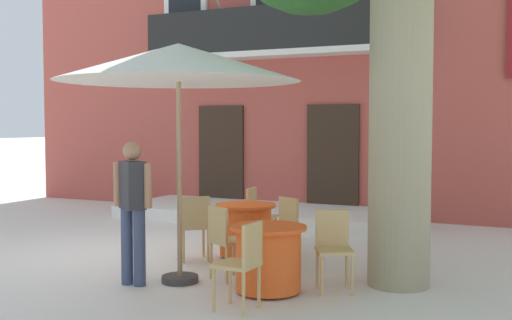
{
  "coord_description": "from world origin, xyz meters",
  "views": [
    {
      "loc": [
        5.61,
        -7.31,
        1.9
      ],
      "look_at": [
        1.08,
        2.15,
        1.3
      ],
      "focal_mm": 44.28,
      "sensor_mm": 36.0,
      "label": 1
    }
  ],
  "objects_px": {
    "ground_planter_left": "(128,193)",
    "cafe_chair_near_tree_2": "(243,260)",
    "cafe_table_middle": "(246,230)",
    "cafe_umbrella": "(179,64)",
    "cafe_chair_middle_1": "(283,226)",
    "ground_planter_right": "(406,214)",
    "cafe_chair_middle_2": "(258,213)",
    "cafe_chair_near_tree_0": "(333,244)",
    "cafe_table_near_tree": "(268,258)",
    "cafe_chair_near_tree_1": "(225,237)",
    "cafe_chair_middle_0": "(195,223)",
    "pedestrian_near_entrance": "(133,204)"
  },
  "relations": [
    {
      "from": "cafe_chair_near_tree_0",
      "to": "cafe_chair_near_tree_2",
      "type": "height_order",
      "value": "same"
    },
    {
      "from": "cafe_table_middle",
      "to": "cafe_umbrella",
      "type": "relative_size",
      "value": 0.3
    },
    {
      "from": "cafe_chair_middle_1",
      "to": "pedestrian_near_entrance",
      "type": "bearing_deg",
      "value": -124.65
    },
    {
      "from": "ground_planter_left",
      "to": "pedestrian_near_entrance",
      "type": "bearing_deg",
      "value": -52.38
    },
    {
      "from": "cafe_chair_middle_2",
      "to": "ground_planter_right",
      "type": "relative_size",
      "value": 1.74
    },
    {
      "from": "cafe_table_near_tree",
      "to": "cafe_table_middle",
      "type": "distance_m",
      "value": 1.94
    },
    {
      "from": "cafe_chair_middle_0",
      "to": "ground_planter_right",
      "type": "bearing_deg",
      "value": 61.12
    },
    {
      "from": "cafe_chair_middle_2",
      "to": "cafe_umbrella",
      "type": "height_order",
      "value": "cafe_umbrella"
    },
    {
      "from": "cafe_chair_near_tree_2",
      "to": "cafe_umbrella",
      "type": "relative_size",
      "value": 0.31
    },
    {
      "from": "ground_planter_right",
      "to": "pedestrian_near_entrance",
      "type": "relative_size",
      "value": 0.31
    },
    {
      "from": "cafe_table_near_tree",
      "to": "cafe_chair_near_tree_0",
      "type": "bearing_deg",
      "value": 33.91
    },
    {
      "from": "cafe_table_near_tree",
      "to": "cafe_table_middle",
      "type": "bearing_deg",
      "value": 124.17
    },
    {
      "from": "cafe_chair_near_tree_2",
      "to": "cafe_table_middle",
      "type": "height_order",
      "value": "cafe_chair_near_tree_2"
    },
    {
      "from": "cafe_table_near_tree",
      "to": "pedestrian_near_entrance",
      "type": "distance_m",
      "value": 1.72
    },
    {
      "from": "cafe_chair_near_tree_0",
      "to": "cafe_umbrella",
      "type": "distance_m",
      "value": 2.77
    },
    {
      "from": "cafe_table_middle",
      "to": "cafe_chair_middle_1",
      "type": "distance_m",
      "value": 0.77
    },
    {
      "from": "cafe_chair_middle_0",
      "to": "cafe_umbrella",
      "type": "bearing_deg",
      "value": -67.4
    },
    {
      "from": "cafe_chair_middle_0",
      "to": "cafe_chair_near_tree_1",
      "type": "bearing_deg",
      "value": -40.76
    },
    {
      "from": "ground_planter_right",
      "to": "cafe_chair_near_tree_1",
      "type": "bearing_deg",
      "value": -104.63
    },
    {
      "from": "cafe_chair_near_tree_0",
      "to": "pedestrian_near_entrance",
      "type": "relative_size",
      "value": 0.54
    },
    {
      "from": "cafe_chair_near_tree_1",
      "to": "ground_planter_left",
      "type": "bearing_deg",
      "value": 137.12
    },
    {
      "from": "cafe_chair_near_tree_2",
      "to": "cafe_chair_middle_2",
      "type": "relative_size",
      "value": 1.0
    },
    {
      "from": "cafe_table_middle",
      "to": "cafe_chair_middle_2",
      "type": "distance_m",
      "value": 0.77
    },
    {
      "from": "ground_planter_left",
      "to": "cafe_chair_near_tree_2",
      "type": "bearing_deg",
      "value": -44.58
    },
    {
      "from": "cafe_chair_middle_1",
      "to": "pedestrian_near_entrance",
      "type": "distance_m",
      "value": 2.12
    },
    {
      "from": "cafe_chair_near_tree_0",
      "to": "ground_planter_right",
      "type": "height_order",
      "value": "cafe_chair_near_tree_0"
    },
    {
      "from": "cafe_chair_middle_1",
      "to": "ground_planter_right",
      "type": "relative_size",
      "value": 1.74
    },
    {
      "from": "cafe_table_middle",
      "to": "ground_planter_right",
      "type": "bearing_deg",
      "value": 64.03
    },
    {
      "from": "cafe_chair_near_tree_0",
      "to": "ground_planter_right",
      "type": "distance_m",
      "value": 4.46
    },
    {
      "from": "cafe_chair_near_tree_0",
      "to": "cafe_chair_near_tree_1",
      "type": "height_order",
      "value": "same"
    },
    {
      "from": "cafe_table_middle",
      "to": "cafe_chair_middle_2",
      "type": "bearing_deg",
      "value": 102.11
    },
    {
      "from": "cafe_chair_near_tree_2",
      "to": "ground_planter_right",
      "type": "xyz_separation_m",
      "value": [
        0.44,
        5.62,
        -0.24
      ]
    },
    {
      "from": "cafe_umbrella",
      "to": "ground_planter_left",
      "type": "xyz_separation_m",
      "value": [
        -4.42,
        4.83,
        -2.23
      ]
    },
    {
      "from": "cafe_table_near_tree",
      "to": "cafe_chair_near_tree_2",
      "type": "distance_m",
      "value": 0.77
    },
    {
      "from": "cafe_table_middle",
      "to": "ground_planter_right",
      "type": "distance_m",
      "value": 3.63
    },
    {
      "from": "cafe_chair_middle_0",
      "to": "ground_planter_left",
      "type": "relative_size",
      "value": 1.33
    },
    {
      "from": "cafe_chair_near_tree_2",
      "to": "cafe_umbrella",
      "type": "height_order",
      "value": "cafe_umbrella"
    },
    {
      "from": "pedestrian_near_entrance",
      "to": "ground_planter_right",
      "type": "bearing_deg",
      "value": 68.49
    },
    {
      "from": "cafe_chair_near_tree_2",
      "to": "cafe_chair_middle_2",
      "type": "height_order",
      "value": "same"
    },
    {
      "from": "cafe_chair_near_tree_0",
      "to": "cafe_chair_middle_2",
      "type": "relative_size",
      "value": 1.0
    },
    {
      "from": "cafe_chair_near_tree_1",
      "to": "cafe_table_middle",
      "type": "height_order",
      "value": "cafe_chair_near_tree_1"
    },
    {
      "from": "cafe_table_middle",
      "to": "cafe_chair_near_tree_0",
      "type": "bearing_deg",
      "value": -34.65
    },
    {
      "from": "cafe_table_near_tree",
      "to": "cafe_chair_middle_0",
      "type": "distance_m",
      "value": 1.93
    },
    {
      "from": "cafe_chair_middle_1",
      "to": "ground_planter_right",
      "type": "distance_m",
      "value": 3.66
    },
    {
      "from": "cafe_table_near_tree",
      "to": "cafe_umbrella",
      "type": "relative_size",
      "value": 0.3
    },
    {
      "from": "cafe_table_near_tree",
      "to": "cafe_chair_middle_2",
      "type": "distance_m",
      "value": 2.66
    },
    {
      "from": "cafe_chair_near_tree_1",
      "to": "cafe_umbrella",
      "type": "height_order",
      "value": "cafe_umbrella"
    },
    {
      "from": "cafe_table_near_tree",
      "to": "cafe_chair_near_tree_1",
      "type": "distance_m",
      "value": 0.77
    },
    {
      "from": "cafe_chair_middle_2",
      "to": "cafe_table_middle",
      "type": "bearing_deg",
      "value": -77.89
    },
    {
      "from": "cafe_chair_middle_2",
      "to": "cafe_chair_near_tree_0",
      "type": "bearing_deg",
      "value": -45.74
    }
  ]
}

